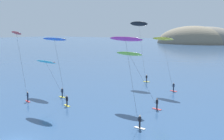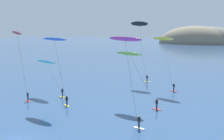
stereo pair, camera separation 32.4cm
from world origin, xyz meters
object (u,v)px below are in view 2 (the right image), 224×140
object	(u,v)px
kitesurfer_black	(140,28)
kitesurfer_yellow	(164,43)
kitesurfer_lime	(131,58)
kitesurfer_red	(18,39)
kitesurfer_cyan	(47,64)
kitesurfer_magenta	(126,47)
kitesurfer_blue	(55,45)

from	to	relation	value
kitesurfer_black	kitesurfer_yellow	bearing A→B (deg)	-33.42
kitesurfer_lime	kitesurfer_red	world-z (taller)	kitesurfer_red
kitesurfer_yellow	kitesurfer_red	distance (m)	27.78
kitesurfer_lime	kitesurfer_cyan	distance (m)	16.97
kitesurfer_magenta	kitesurfer_red	size ratio (longest dim) A/B	0.96
kitesurfer_lime	kitesurfer_red	xyz separation A→B (m)	(-19.41, -6.59, 2.74)
kitesurfer_cyan	kitesurfer_black	size ratio (longest dim) A/B	0.58
kitesurfer_black	kitesurfer_lime	bearing A→B (deg)	-65.88
kitesurfer_yellow	kitesurfer_lime	size ratio (longest dim) A/B	1.23
kitesurfer_cyan	kitesurfer_black	distance (m)	23.68
kitesurfer_cyan	kitesurfer_red	bearing A→B (deg)	-122.49
kitesurfer_blue	kitesurfer_magenta	bearing A→B (deg)	-9.27
kitesurfer_lime	kitesurfer_black	bearing A→B (deg)	114.12
kitesurfer_red	kitesurfer_blue	xyz separation A→B (m)	(9.05, 0.17, -0.66)
kitesurfer_red	kitesurfer_black	size ratio (longest dim) A/B	0.85
kitesurfer_lime	kitesurfer_blue	size ratio (longest dim) A/B	0.80
kitesurfer_red	kitesurfer_black	bearing A→B (deg)	66.68
kitesurfer_lime	kitesurfer_magenta	bearing A→B (deg)	-64.23
kitesurfer_yellow	kitesurfer_lime	distance (m)	13.46
kitesurfer_black	kitesurfer_magenta	bearing A→B (deg)	-65.35
kitesurfer_magenta	kitesurfer_cyan	size ratio (longest dim) A/B	1.42
kitesurfer_black	kitesurfer_cyan	bearing A→B (deg)	-111.29
kitesurfer_yellow	kitesurfer_blue	bearing A→B (deg)	-117.50
kitesurfer_magenta	kitesurfer_lime	distance (m)	10.06
kitesurfer_cyan	kitesurfer_yellow	bearing A→B (deg)	43.31
kitesurfer_blue	kitesurfer_black	distance (m)	25.48
kitesurfer_yellow	kitesurfer_blue	world-z (taller)	kitesurfer_blue
kitesurfer_yellow	kitesurfer_red	size ratio (longest dim) A/B	0.90
kitesurfer_yellow	kitesurfer_magenta	size ratio (longest dim) A/B	0.94
kitesurfer_magenta	kitesurfer_blue	bearing A→B (deg)	170.73
kitesurfer_red	kitesurfer_black	xyz separation A→B (m)	(10.97, 25.45, 1.91)
kitesurfer_yellow	kitesurfer_black	world-z (taller)	kitesurfer_black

